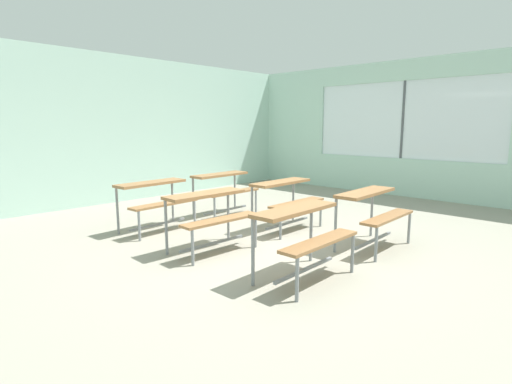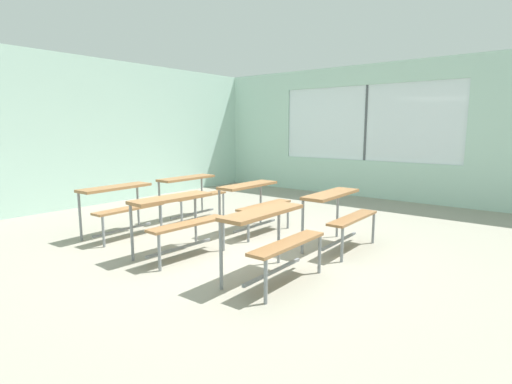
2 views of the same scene
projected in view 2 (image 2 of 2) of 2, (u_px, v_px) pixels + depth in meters
name	position (u px, v px, depth m)	size (l,w,h in m)	color
ground	(240.00, 253.00, 5.22)	(10.00, 9.00, 0.05)	gray
wall_back	(64.00, 133.00, 7.75)	(10.00, 0.12, 3.00)	silver
wall_right	(393.00, 135.00, 8.76)	(0.12, 9.00, 3.00)	silver
desk_bench_r0c0	(271.00, 228.00, 4.15)	(1.11, 0.60, 0.74)	olive
desk_bench_r0c1	(338.00, 207.00, 5.29)	(1.11, 0.62, 0.74)	olive
desk_bench_r1c0	(177.00, 211.00, 4.98)	(1.12, 0.64, 0.74)	olive
desk_bench_r1c1	(254.00, 196.00, 6.11)	(1.10, 0.60, 0.74)	olive
desk_bench_r2c0	(120.00, 199.00, 5.88)	(1.13, 0.64, 0.74)	olive
desk_bench_r2c1	(191.00, 187.00, 6.98)	(1.11, 0.60, 0.74)	olive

